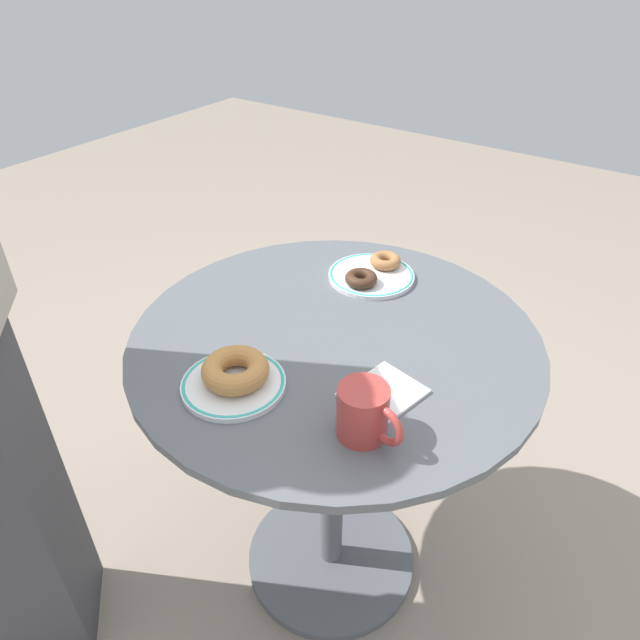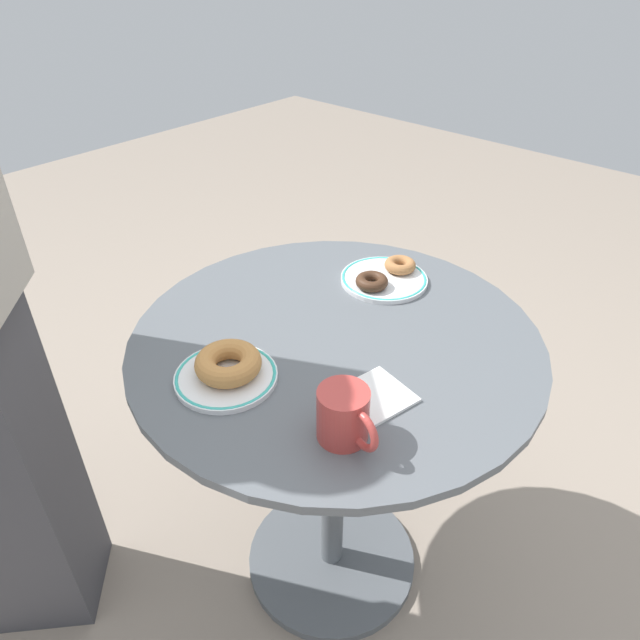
# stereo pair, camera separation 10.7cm
# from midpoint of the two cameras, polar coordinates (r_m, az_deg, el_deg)

# --- Properties ---
(ground_plane) EXTENTS (7.00, 7.00, 0.02)m
(ground_plane) POSITION_cam_midpoint_polar(r_m,az_deg,el_deg) (1.67, -0.91, -22.90)
(ground_plane) COLOR gray
(cafe_table) EXTENTS (0.80, 0.80, 0.75)m
(cafe_table) POSITION_cam_midpoint_polar(r_m,az_deg,el_deg) (1.27, -1.12, -10.34)
(cafe_table) COLOR #565B60
(cafe_table) RESTS_ON ground
(plate_left) EXTENTS (0.18, 0.18, 0.01)m
(plate_left) POSITION_cam_midpoint_polar(r_m,az_deg,el_deg) (1.01, -11.63, -6.33)
(plate_left) COLOR white
(plate_left) RESTS_ON cafe_table
(plate_right) EXTENTS (0.19, 0.19, 0.01)m
(plate_right) POSITION_cam_midpoint_polar(r_m,az_deg,el_deg) (1.28, 2.75, 4.39)
(plate_right) COLOR white
(plate_right) RESTS_ON cafe_table
(donut_old_fashioned) EXTENTS (0.14, 0.14, 0.04)m
(donut_old_fashioned) POSITION_cam_midpoint_polar(r_m,az_deg,el_deg) (1.00, -11.49, -5.00)
(donut_old_fashioned) COLOR #BC7F42
(donut_old_fashioned) RESTS_ON plate_left
(donut_cinnamon) EXTENTS (0.09, 0.09, 0.02)m
(donut_cinnamon) POSITION_cam_midpoint_polar(r_m,az_deg,el_deg) (1.31, 4.19, 5.84)
(donut_cinnamon) COLOR #A36B3D
(donut_cinnamon) RESTS_ON plate_right
(donut_chocolate) EXTENTS (0.10, 0.10, 0.02)m
(donut_chocolate) POSITION_cam_midpoint_polar(r_m,az_deg,el_deg) (1.24, 1.65, 4.08)
(donut_chocolate) COLOR #422819
(donut_chocolate) RESTS_ON plate_right
(paper_napkin) EXTENTS (0.14, 0.13, 0.01)m
(paper_napkin) POSITION_cam_midpoint_polar(r_m,az_deg,el_deg) (0.98, 3.16, -7.39)
(paper_napkin) COLOR white
(paper_napkin) RESTS_ON cafe_table
(coffee_mug) EXTENTS (0.08, 0.12, 0.09)m
(coffee_mug) POSITION_cam_midpoint_polar(r_m,az_deg,el_deg) (0.88, 0.94, -9.35)
(coffee_mug) COLOR #B73D38
(coffee_mug) RESTS_ON cafe_table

